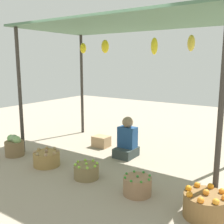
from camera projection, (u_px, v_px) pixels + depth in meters
The scene contains 9 objects.
ground_plane at pixel (126, 156), 5.23m from camera, with size 14.00×14.00×0.00m, color tan.
market_stall_structure at pixel (127, 33), 4.81m from camera, with size 4.05×2.16×2.49m.
vendor_person at pixel (127, 141), 5.19m from camera, with size 0.36×0.44×0.78m.
basket_cabbages at pixel (14, 146), 5.25m from camera, with size 0.36×0.36×0.42m.
basket_potatoes at pixel (47, 159), 4.76m from camera, with size 0.46×0.46×0.30m.
basket_limes at pixel (86, 171), 4.25m from camera, with size 0.40×0.40×0.26m.
basket_green_chilies at pixel (137, 186), 3.72m from camera, with size 0.39×0.39×0.28m.
basket_oranges at pixel (205, 205), 3.17m from camera, with size 0.51×0.51×0.35m.
wooden_crate_near_vendor at pixel (101, 141), 5.82m from camera, with size 0.34×0.27×0.23m, color tan.
Camera 1 is at (2.58, -4.28, 1.81)m, focal length 43.32 mm.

